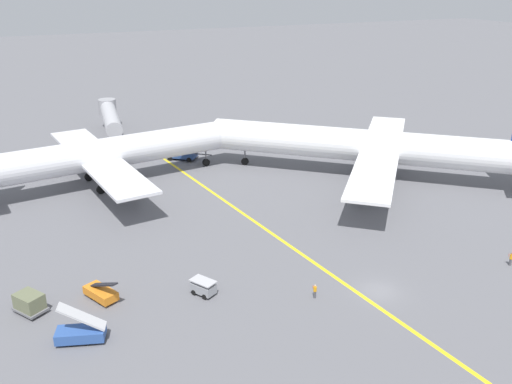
{
  "coord_description": "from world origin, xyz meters",
  "views": [
    {
      "loc": [
        -33.37,
        -41.49,
        32.26
      ],
      "look_at": [
        -4.39,
        23.03,
        4.0
      ],
      "focal_mm": 38.39,
      "sensor_mm": 36.0,
      "label": 1
    }
  ],
  "objects_px": {
    "airliner_at_gate_left": "(108,154)",
    "ground_crew_ramp_agent_by_cones": "(511,259)",
    "gse_stair_truck_yellow": "(81,332)",
    "ground_crew_marshaller_foreground": "(315,291)",
    "pushback_tug": "(181,153)",
    "gse_baggage_cart_near_cluster": "(203,287)",
    "airliner_being_pushed": "(367,146)",
    "jet_bridge": "(110,116)",
    "gse_belt_loader_portside": "(101,293)",
    "gse_container_dolly_flat": "(30,303)"
  },
  "relations": [
    {
      "from": "pushback_tug",
      "to": "gse_stair_truck_yellow",
      "type": "height_order",
      "value": "gse_stair_truck_yellow"
    },
    {
      "from": "gse_baggage_cart_near_cluster",
      "to": "ground_crew_marshaller_foreground",
      "type": "relative_size",
      "value": 1.97
    },
    {
      "from": "airliner_at_gate_left",
      "to": "jet_bridge",
      "type": "xyz_separation_m",
      "value": [
        5.52,
        28.72,
        -0.73
      ]
    },
    {
      "from": "airliner_at_gate_left",
      "to": "ground_crew_ramp_agent_by_cones",
      "type": "distance_m",
      "value": 60.82
    },
    {
      "from": "jet_bridge",
      "to": "gse_baggage_cart_near_cluster",
      "type": "bearing_deg",
      "value": -92.15
    },
    {
      "from": "airliner_at_gate_left",
      "to": "gse_belt_loader_portside",
      "type": "xyz_separation_m",
      "value": [
        -7.21,
        -34.49,
        -4.42
      ]
    },
    {
      "from": "ground_crew_marshaller_foreground",
      "to": "gse_container_dolly_flat",
      "type": "bearing_deg",
      "value": 161.14
    },
    {
      "from": "airliner_being_pushed",
      "to": "jet_bridge",
      "type": "height_order",
      "value": "airliner_being_pushed"
    },
    {
      "from": "airliner_being_pushed",
      "to": "gse_belt_loader_portside",
      "type": "bearing_deg",
      "value": -156.92
    },
    {
      "from": "gse_stair_truck_yellow",
      "to": "jet_bridge",
      "type": "distance_m",
      "value": 71.55
    },
    {
      "from": "gse_container_dolly_flat",
      "to": "ground_crew_ramp_agent_by_cones",
      "type": "relative_size",
      "value": 2.26
    },
    {
      "from": "pushback_tug",
      "to": "jet_bridge",
      "type": "relative_size",
      "value": 0.33
    },
    {
      "from": "gse_baggage_cart_near_cluster",
      "to": "airliner_being_pushed",
      "type": "bearing_deg",
      "value": 32.49
    },
    {
      "from": "airliner_at_gate_left",
      "to": "gse_baggage_cart_near_cluster",
      "type": "xyz_separation_m",
      "value": [
        3.02,
        -38.02,
        -4.38
      ]
    },
    {
      "from": "gse_belt_loader_portside",
      "to": "jet_bridge",
      "type": "bearing_deg",
      "value": 78.61
    },
    {
      "from": "pushback_tug",
      "to": "gse_baggage_cart_near_cluster",
      "type": "height_order",
      "value": "pushback_tug"
    },
    {
      "from": "airliner_at_gate_left",
      "to": "gse_container_dolly_flat",
      "type": "xyz_separation_m",
      "value": [
        -14.23,
        -34.02,
        -4.07
      ]
    },
    {
      "from": "airliner_at_gate_left",
      "to": "jet_bridge",
      "type": "bearing_deg",
      "value": 79.11
    },
    {
      "from": "gse_belt_loader_portside",
      "to": "gse_stair_truck_yellow",
      "type": "bearing_deg",
      "value": -114.13
    },
    {
      "from": "gse_belt_loader_portside",
      "to": "gse_container_dolly_flat",
      "type": "relative_size",
      "value": 1.28
    },
    {
      "from": "gse_belt_loader_portside",
      "to": "gse_baggage_cart_near_cluster",
      "type": "bearing_deg",
      "value": -19.03
    },
    {
      "from": "ground_crew_marshaller_foreground",
      "to": "ground_crew_ramp_agent_by_cones",
      "type": "bearing_deg",
      "value": -7.9
    },
    {
      "from": "gse_baggage_cart_near_cluster",
      "to": "jet_bridge",
      "type": "height_order",
      "value": "jet_bridge"
    },
    {
      "from": "airliner_being_pushed",
      "to": "gse_container_dolly_flat",
      "type": "relative_size",
      "value": 12.34
    },
    {
      "from": "gse_baggage_cart_near_cluster",
      "to": "ground_crew_marshaller_foreground",
      "type": "bearing_deg",
      "value": -27.44
    },
    {
      "from": "airliner_at_gate_left",
      "to": "airliner_being_pushed",
      "type": "bearing_deg",
      "value": -19.3
    },
    {
      "from": "pushback_tug",
      "to": "airliner_being_pushed",
      "type": "bearing_deg",
      "value": -40.37
    },
    {
      "from": "airliner_at_gate_left",
      "to": "gse_stair_truck_yellow",
      "type": "height_order",
      "value": "airliner_at_gate_left"
    },
    {
      "from": "jet_bridge",
      "to": "ground_crew_ramp_agent_by_cones",
      "type": "bearing_deg",
      "value": -66.54
    },
    {
      "from": "airliner_being_pushed",
      "to": "ground_crew_marshaller_foreground",
      "type": "relative_size",
      "value": 29.89
    },
    {
      "from": "gse_belt_loader_portside",
      "to": "ground_crew_marshaller_foreground",
      "type": "xyz_separation_m",
      "value": [
        20.88,
        -9.06,
        0.01
      ]
    },
    {
      "from": "pushback_tug",
      "to": "ground_crew_ramp_agent_by_cones",
      "type": "height_order",
      "value": "pushback_tug"
    },
    {
      "from": "airliner_at_gate_left",
      "to": "airliner_being_pushed",
      "type": "relative_size",
      "value": 1.01
    },
    {
      "from": "pushback_tug",
      "to": "ground_crew_ramp_agent_by_cones",
      "type": "distance_m",
      "value": 59.79
    },
    {
      "from": "pushback_tug",
      "to": "gse_belt_loader_portside",
      "type": "bearing_deg",
      "value": -117.2
    },
    {
      "from": "airliner_at_gate_left",
      "to": "pushback_tug",
      "type": "height_order",
      "value": "airliner_at_gate_left"
    },
    {
      "from": "gse_stair_truck_yellow",
      "to": "jet_bridge",
      "type": "height_order",
      "value": "jet_bridge"
    },
    {
      "from": "airliner_at_gate_left",
      "to": "gse_stair_truck_yellow",
      "type": "bearing_deg",
      "value": -103.87
    },
    {
      "from": "airliner_at_gate_left",
      "to": "ground_crew_marshaller_foreground",
      "type": "height_order",
      "value": "airliner_at_gate_left"
    },
    {
      "from": "airliner_at_gate_left",
      "to": "gse_stair_truck_yellow",
      "type": "distance_m",
      "value": 42.45
    },
    {
      "from": "airliner_being_pushed",
      "to": "gse_container_dolly_flat",
      "type": "xyz_separation_m",
      "value": [
        -54.7,
        -19.85,
        -4.22
      ]
    },
    {
      "from": "gse_belt_loader_portside",
      "to": "airliner_at_gate_left",
      "type": "bearing_deg",
      "value": 78.19
    },
    {
      "from": "airliner_at_gate_left",
      "to": "jet_bridge",
      "type": "relative_size",
      "value": 2.12
    },
    {
      "from": "airliner_being_pushed",
      "to": "ground_crew_ramp_agent_by_cones",
      "type": "distance_m",
      "value": 33.18
    },
    {
      "from": "airliner_at_gate_left",
      "to": "ground_crew_ramp_agent_by_cones",
      "type": "height_order",
      "value": "airliner_at_gate_left"
    },
    {
      "from": "pushback_tug",
      "to": "jet_bridge",
      "type": "bearing_deg",
      "value": 113.42
    },
    {
      "from": "airliner_at_gate_left",
      "to": "pushback_tug",
      "type": "distance_m",
      "value": 17.02
    },
    {
      "from": "airliner_at_gate_left",
      "to": "pushback_tug",
      "type": "bearing_deg",
      "value": 28.38
    },
    {
      "from": "gse_baggage_cart_near_cluster",
      "to": "ground_crew_marshaller_foreground",
      "type": "distance_m",
      "value": 12.0
    },
    {
      "from": "gse_belt_loader_portside",
      "to": "airliner_being_pushed",
      "type": "bearing_deg",
      "value": 23.08
    }
  ]
}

